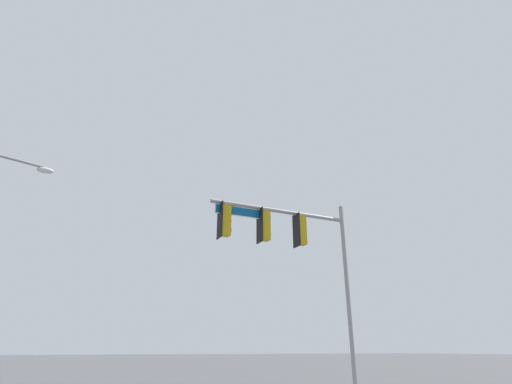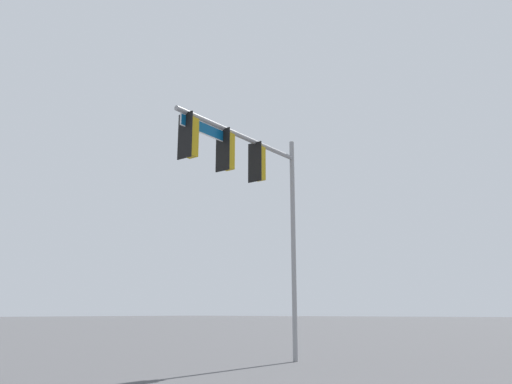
% 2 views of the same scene
% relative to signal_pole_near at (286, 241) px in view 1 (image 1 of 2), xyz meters
% --- Properties ---
extents(signal_pole_near, '(5.71, 0.53, 7.49)m').
position_rel_signal_pole_near_xyz_m(signal_pole_near, '(0.00, 0.00, 0.00)').
color(signal_pole_near, gray).
rests_on(signal_pole_near, ground_plane).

